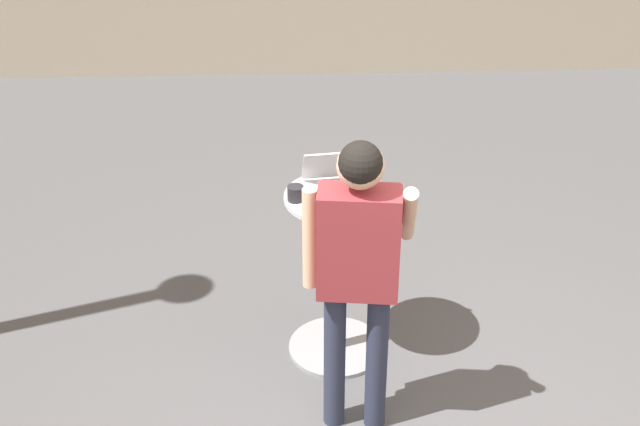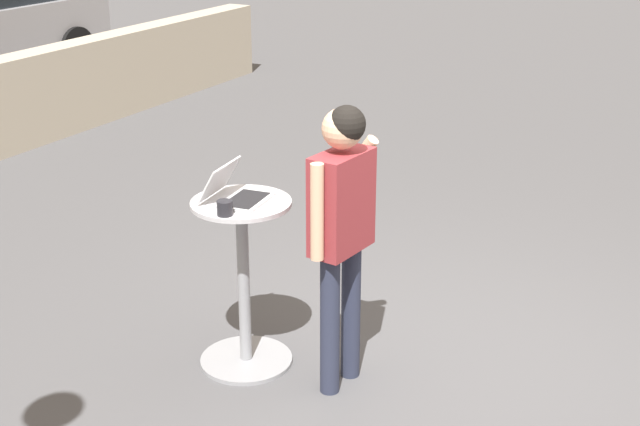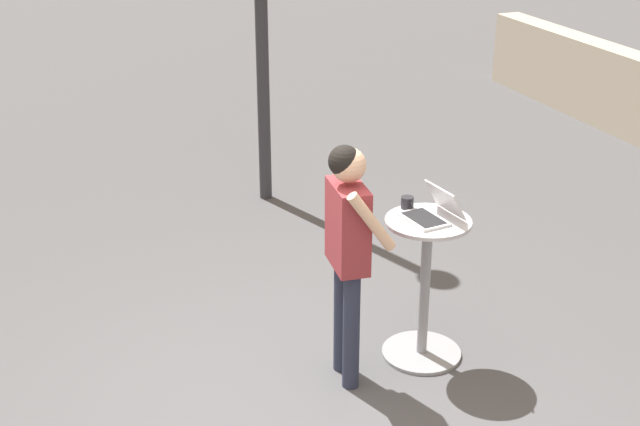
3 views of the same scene
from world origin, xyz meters
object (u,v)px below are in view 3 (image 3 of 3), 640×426
laptop (432,212)px  standing_person (348,237)px  cafe_table (425,287)px  coffee_mug (407,203)px

laptop → standing_person: size_ratio=0.22×
cafe_table → standing_person: (0.06, -0.60, 0.51)m
coffee_mug → standing_person: 0.63m
laptop → standing_person: (0.07, -0.63, -0.04)m
laptop → coffee_mug: laptop is taller
laptop → coffee_mug: (-0.21, -0.07, -0.01)m
coffee_mug → standing_person: bearing=-63.1°
cafe_table → standing_person: bearing=-84.2°
coffee_mug → standing_person: (0.28, -0.56, -0.03)m
cafe_table → coffee_mug: bearing=-168.9°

